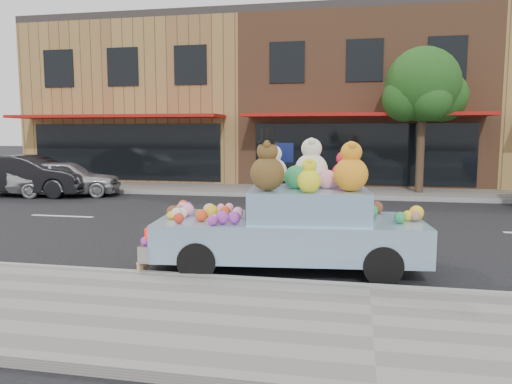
% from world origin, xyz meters
% --- Properties ---
extents(ground, '(120.00, 120.00, 0.00)m').
position_xyz_m(ground, '(0.00, 0.00, 0.00)').
color(ground, black).
rests_on(ground, ground).
extents(near_sidewalk, '(60.00, 3.00, 0.12)m').
position_xyz_m(near_sidewalk, '(0.00, -6.50, 0.06)').
color(near_sidewalk, gray).
rests_on(near_sidewalk, ground).
extents(far_sidewalk, '(60.00, 3.00, 0.12)m').
position_xyz_m(far_sidewalk, '(0.00, 6.50, 0.06)').
color(far_sidewalk, gray).
rests_on(far_sidewalk, ground).
extents(near_kerb, '(60.00, 0.12, 0.13)m').
position_xyz_m(near_kerb, '(0.00, -5.00, 0.07)').
color(near_kerb, gray).
rests_on(near_kerb, ground).
extents(far_kerb, '(60.00, 0.12, 0.13)m').
position_xyz_m(far_kerb, '(0.00, 5.00, 0.07)').
color(far_kerb, gray).
rests_on(far_kerb, ground).
extents(storefront_left, '(10.00, 9.80, 7.30)m').
position_xyz_m(storefront_left, '(-10.00, 11.97, 3.64)').
color(storefront_left, olive).
rests_on(storefront_left, ground).
extents(storefront_mid, '(10.00, 9.80, 7.30)m').
position_xyz_m(storefront_mid, '(0.00, 11.97, 3.64)').
color(storefront_mid, brown).
rests_on(storefront_mid, ground).
extents(street_tree, '(3.00, 2.70, 5.22)m').
position_xyz_m(street_tree, '(2.03, 6.55, 3.69)').
color(street_tree, '#38281C').
rests_on(street_tree, ground).
extents(car_silver, '(4.05, 2.50, 1.29)m').
position_xyz_m(car_silver, '(-10.32, 3.92, 0.64)').
color(car_silver, '#B3B4B8').
rests_on(car_silver, ground).
extents(car_dark, '(4.46, 1.79, 1.44)m').
position_xyz_m(car_dark, '(-11.56, 3.69, 0.72)').
color(car_dark, black).
rests_on(car_dark, ground).
extents(art_car, '(4.64, 2.22, 2.34)m').
position_xyz_m(art_car, '(-1.24, -3.95, 0.81)').
color(art_car, black).
rests_on(art_car, ground).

